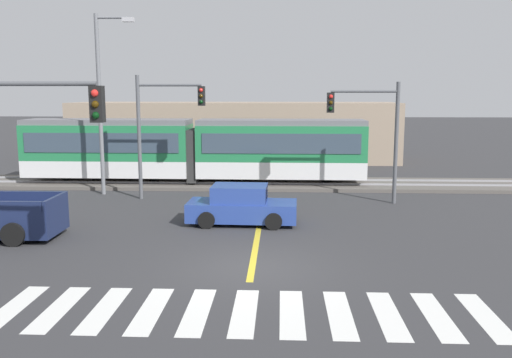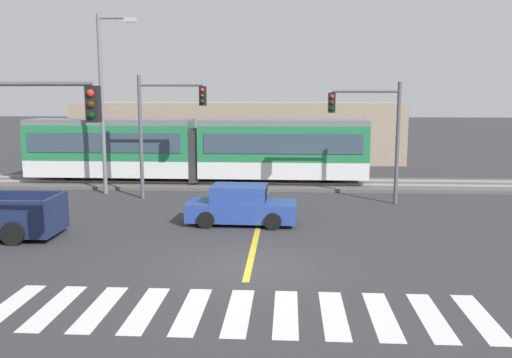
% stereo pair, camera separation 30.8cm
% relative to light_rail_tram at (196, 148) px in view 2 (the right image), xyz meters
% --- Properties ---
extents(ground_plane, '(200.00, 200.00, 0.00)m').
position_rel_light_rail_tram_xyz_m(ground_plane, '(3.94, -14.20, -2.05)').
color(ground_plane, '#333335').
extents(track_bed, '(120.00, 4.00, 0.18)m').
position_rel_light_rail_tram_xyz_m(track_bed, '(3.94, 0.01, -1.96)').
color(track_bed, '#56514C').
rests_on(track_bed, ground).
extents(rail_near, '(120.00, 0.08, 0.10)m').
position_rel_light_rail_tram_xyz_m(rail_near, '(3.94, -0.71, -1.82)').
color(rail_near, '#939399').
rests_on(rail_near, track_bed).
extents(rail_far, '(120.00, 0.08, 0.10)m').
position_rel_light_rail_tram_xyz_m(rail_far, '(3.94, 0.73, -1.82)').
color(rail_far, '#939399').
rests_on(rail_far, track_bed).
extents(light_rail_tram, '(18.50, 2.64, 3.43)m').
position_rel_light_rail_tram_xyz_m(light_rail_tram, '(0.00, 0.00, 0.00)').
color(light_rail_tram, silver).
rests_on(light_rail_tram, track_bed).
extents(crosswalk_stripe_0, '(0.56, 2.80, 0.01)m').
position_rel_light_rail_tram_xyz_m(crosswalk_stripe_0, '(-1.56, -17.43, -2.04)').
color(crosswalk_stripe_0, silver).
rests_on(crosswalk_stripe_0, ground).
extents(crosswalk_stripe_1, '(0.56, 2.80, 0.01)m').
position_rel_light_rail_tram_xyz_m(crosswalk_stripe_1, '(-0.46, -17.43, -2.04)').
color(crosswalk_stripe_1, silver).
rests_on(crosswalk_stripe_1, ground).
extents(crosswalk_stripe_2, '(0.56, 2.80, 0.01)m').
position_rel_light_rail_tram_xyz_m(crosswalk_stripe_2, '(0.64, -17.43, -2.04)').
color(crosswalk_stripe_2, silver).
rests_on(crosswalk_stripe_2, ground).
extents(crosswalk_stripe_3, '(0.56, 2.80, 0.01)m').
position_rel_light_rail_tram_xyz_m(crosswalk_stripe_3, '(1.74, -17.43, -2.04)').
color(crosswalk_stripe_3, silver).
rests_on(crosswalk_stripe_3, ground).
extents(crosswalk_stripe_4, '(0.56, 2.80, 0.01)m').
position_rel_light_rail_tram_xyz_m(crosswalk_stripe_4, '(2.84, -17.44, -2.04)').
color(crosswalk_stripe_4, silver).
rests_on(crosswalk_stripe_4, ground).
extents(crosswalk_stripe_5, '(0.56, 2.80, 0.01)m').
position_rel_light_rail_tram_xyz_m(crosswalk_stripe_5, '(3.94, -17.44, -2.04)').
color(crosswalk_stripe_5, silver).
rests_on(crosswalk_stripe_5, ground).
extents(crosswalk_stripe_6, '(0.56, 2.80, 0.01)m').
position_rel_light_rail_tram_xyz_m(crosswalk_stripe_6, '(5.04, -17.44, -2.04)').
color(crosswalk_stripe_6, silver).
rests_on(crosswalk_stripe_6, ground).
extents(crosswalk_stripe_7, '(0.56, 2.80, 0.01)m').
position_rel_light_rail_tram_xyz_m(crosswalk_stripe_7, '(6.14, -17.44, -2.04)').
color(crosswalk_stripe_7, silver).
rests_on(crosswalk_stripe_7, ground).
extents(crosswalk_stripe_8, '(0.56, 2.80, 0.01)m').
position_rel_light_rail_tram_xyz_m(crosswalk_stripe_8, '(7.24, -17.44, -2.04)').
color(crosswalk_stripe_8, silver).
rests_on(crosswalk_stripe_8, ground).
extents(crosswalk_stripe_9, '(0.56, 2.80, 0.01)m').
position_rel_light_rail_tram_xyz_m(crosswalk_stripe_9, '(8.34, -17.44, -2.04)').
color(crosswalk_stripe_9, silver).
rests_on(crosswalk_stripe_9, ground).
extents(crosswalk_stripe_10, '(0.56, 2.80, 0.01)m').
position_rel_light_rail_tram_xyz_m(crosswalk_stripe_10, '(9.44, -17.45, -2.04)').
color(crosswalk_stripe_10, silver).
rests_on(crosswalk_stripe_10, ground).
extents(lane_centre_line, '(0.20, 13.44, 0.01)m').
position_rel_light_rail_tram_xyz_m(lane_centre_line, '(3.94, -8.72, -2.05)').
color(lane_centre_line, gold).
rests_on(lane_centre_line, ground).
extents(sedan_crossing, '(4.25, 2.02, 1.52)m').
position_rel_light_rail_tram_xyz_m(sedan_crossing, '(3.26, -8.85, -1.35)').
color(sedan_crossing, '#284293').
rests_on(sedan_crossing, ground).
extents(traffic_light_far_right, '(3.25, 0.38, 5.53)m').
position_rel_light_rail_tram_xyz_m(traffic_light_far_right, '(8.85, -4.59, 1.59)').
color(traffic_light_far_right, '#515459').
rests_on(traffic_light_far_right, ground).
extents(traffic_light_far_left, '(3.25, 0.38, 5.86)m').
position_rel_light_rail_tram_xyz_m(traffic_light_far_left, '(-0.87, -4.04, 1.78)').
color(traffic_light_far_left, '#515459').
rests_on(traffic_light_far_left, ground).
extents(traffic_light_near_left, '(3.75, 0.38, 5.83)m').
position_rel_light_rail_tram_xyz_m(traffic_light_near_left, '(-2.00, -16.07, 1.75)').
color(traffic_light_near_left, '#515459').
rests_on(traffic_light_near_left, ground).
extents(street_lamp_west, '(1.94, 0.28, 8.79)m').
position_rel_light_rail_tram_xyz_m(street_lamp_west, '(-3.98, -2.97, 2.89)').
color(street_lamp_west, slate).
rests_on(street_lamp_west, ground).
extents(building_backdrop_far, '(23.89, 6.00, 4.33)m').
position_rel_light_rail_tram_xyz_m(building_backdrop_far, '(1.28, 11.39, 0.12)').
color(building_backdrop_far, gray).
rests_on(building_backdrop_far, ground).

